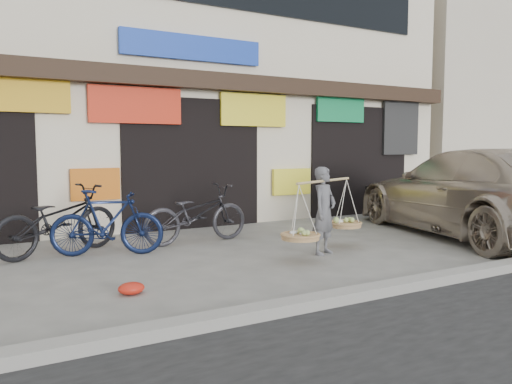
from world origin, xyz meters
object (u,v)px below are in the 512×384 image
suv (474,193)px  street_vendor (324,215)px  bike_0 (58,220)px  bike_1 (107,223)px  bike_2 (196,214)px

suv → street_vendor: bearing=13.2°
bike_0 → street_vendor: bearing=-141.6°
bike_1 → bike_2: size_ratio=0.87×
bike_2 → suv: 5.25m
street_vendor → suv: suv is taller
bike_0 → bike_1: bearing=-147.6°
bike_0 → suv: size_ratio=0.34×
bike_1 → suv: (6.47, -1.66, 0.31)m
bike_2 → suv: size_ratio=0.32×
bike_1 → suv: size_ratio=0.28×
street_vendor → suv: size_ratio=0.30×
street_vendor → bike_1: bearing=128.0°
street_vendor → bike_1: 3.40m
street_vendor → suv: bearing=-25.8°
street_vendor → bike_0: street_vendor is taller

